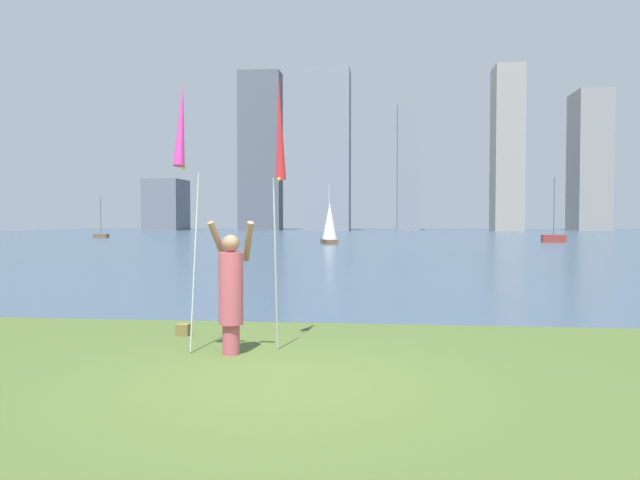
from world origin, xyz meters
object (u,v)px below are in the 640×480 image
sailboat_1 (101,235)px  sailboat_2 (554,238)px  bag (183,330)px  sailboat_0 (330,224)px  kite_flag_left (182,131)px  kite_flag_right (280,133)px  person (231,289)px

sailboat_1 → sailboat_2: 44.07m
bag → sailboat_0: sailboat_0 is taller
kite_flag_left → bag: kite_flag_left is taller
kite_flag_right → sailboat_2: bearing=70.0°
person → kite_flag_right: bearing=63.6°
kite_flag_right → sailboat_1: (-27.54, 51.14, -3.01)m
sailboat_0 → sailboat_2: size_ratio=0.87×
bag → sailboat_2: size_ratio=0.04×
person → kite_flag_left: kite_flag_left is taller
kite_flag_right → sailboat_1: bearing=118.3°
sailboat_1 → bag: bearing=-63.0°
sailboat_0 → sailboat_1: bearing=152.9°
kite_flag_left → sailboat_0: 39.38m
bag → kite_flag_left: bearing=-71.3°
sailboat_1 → person: bearing=-62.5°
sailboat_0 → sailboat_2: bearing=15.7°
kite_flag_right → bag: size_ratio=19.51×
kite_flag_left → sailboat_0: (-1.35, 39.32, -1.67)m
bag → sailboat_1: bearing=117.0°
sailboat_2 → bag: bearing=-112.4°
kite_flag_left → kite_flag_right: kite_flag_right is taller
kite_flag_right → sailboat_0: 38.51m
kite_flag_right → bag: (-1.78, 0.69, -3.19)m
kite_flag_left → bag: size_ratio=18.27×
sailboat_1 → kite_flag_right: bearing=-61.7°
kite_flag_right → person: bearing=-134.6°
kite_flag_right → sailboat_2: (15.88, 43.57, -2.92)m
sailboat_1 → sailboat_2: bearing=-9.9°
person → kite_flag_left: bearing=-135.1°
kite_flag_right → sailboat_2: size_ratio=0.76×
sailboat_0 → sailboat_1: size_ratio=1.12×
kite_flag_left → sailboat_0: sailboat_0 is taller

